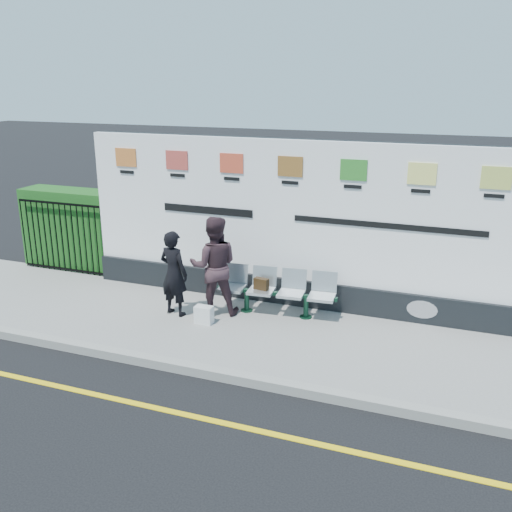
{
  "coord_description": "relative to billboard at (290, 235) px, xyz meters",
  "views": [
    {
      "loc": [
        3.4,
        -5.64,
        4.15
      ],
      "look_at": [
        0.17,
        2.97,
        1.25
      ],
      "focal_mm": 40.0,
      "sensor_mm": 36.0,
      "label": 1
    }
  ],
  "objects": [
    {
      "name": "ground",
      "position": [
        -0.5,
        -3.85,
        -1.42
      ],
      "size": [
        80.0,
        80.0,
        0.0
      ],
      "primitive_type": "plane",
      "color": "black"
    },
    {
      "name": "pavement",
      "position": [
        -0.5,
        -1.35,
        -1.36
      ],
      "size": [
        14.0,
        3.0,
        0.12
      ],
      "primitive_type": "cube",
      "color": "gray",
      "rests_on": "ground"
    },
    {
      "name": "kerb",
      "position": [
        -0.5,
        -2.85,
        -1.35
      ],
      "size": [
        14.0,
        0.18,
        0.14
      ],
      "primitive_type": "cube",
      "color": "gray",
      "rests_on": "ground"
    },
    {
      "name": "yellow_line",
      "position": [
        -0.5,
        -3.85,
        -1.42
      ],
      "size": [
        14.0,
        0.1,
        0.01
      ],
      "primitive_type": "cube",
      "color": "yellow",
      "rests_on": "ground"
    },
    {
      "name": "billboard",
      "position": [
        0.0,
        0.0,
        0.0
      ],
      "size": [
        8.0,
        0.3,
        3.0
      ],
      "color": "black",
      "rests_on": "pavement"
    },
    {
      "name": "hedge",
      "position": [
        -5.08,
        0.45,
        -0.45
      ],
      "size": [
        2.35,
        0.7,
        1.7
      ],
      "primitive_type": "cube",
      "color": "#1C551A",
      "rests_on": "pavement"
    },
    {
      "name": "railing",
      "position": [
        -5.08,
        -0.0,
        -0.53
      ],
      "size": [
        2.05,
        0.06,
        1.54
      ],
      "primitive_type": null,
      "color": "black",
      "rests_on": "pavement"
    },
    {
      "name": "bench",
      "position": [
        -0.05,
        -0.62,
        -1.08
      ],
      "size": [
        2.1,
        0.71,
        0.44
      ],
      "primitive_type": null,
      "rotation": [
        0.0,
        0.0,
        0.08
      ],
      "color": "#B1B7BA",
      "rests_on": "pavement"
    },
    {
      "name": "woman_left",
      "position": [
        -1.73,
        -1.23,
        -0.54
      ],
      "size": [
        0.62,
        0.47,
        1.53
      ],
      "primitive_type": "imported",
      "rotation": [
        0.0,
        0.0,
        2.94
      ],
      "color": "black",
      "rests_on": "pavement"
    },
    {
      "name": "woman_right",
      "position": [
        -1.09,
        -0.94,
        -0.42
      ],
      "size": [
        1.05,
        0.95,
        1.77
      ],
      "primitive_type": "imported",
      "rotation": [
        0.0,
        0.0,
        3.54
      ],
      "color": "#372429",
      "rests_on": "pavement"
    },
    {
      "name": "handbag_brown",
      "position": [
        -0.32,
        -0.64,
        -0.76
      ],
      "size": [
        0.28,
        0.16,
        0.21
      ],
      "primitive_type": "cube",
      "rotation": [
        0.0,
        0.0,
        -0.18
      ],
      "color": "black",
      "rests_on": "bench"
    },
    {
      "name": "carrier_bag_white",
      "position": [
        -1.08,
        -1.41,
        -1.15
      ],
      "size": [
        0.3,
        0.18,
        0.3
      ],
      "primitive_type": "cube",
      "color": "silver",
      "rests_on": "pavement"
    }
  ]
}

